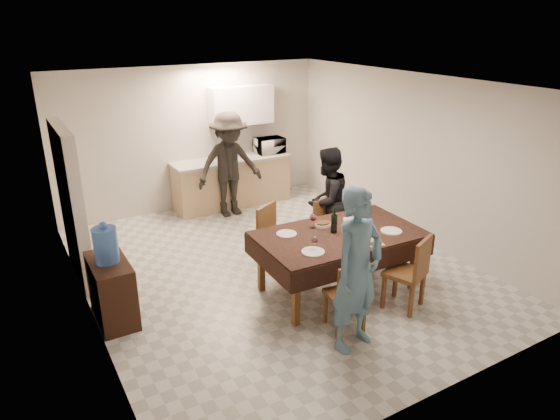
{
  "coord_description": "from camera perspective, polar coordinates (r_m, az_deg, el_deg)",
  "views": [
    {
      "loc": [
        -3.14,
        -5.55,
        3.37
      ],
      "look_at": [
        -0.08,
        -0.3,
        1.01
      ],
      "focal_mm": 32.0,
      "sensor_mm": 36.0,
      "label": 1
    }
  ],
  "objects": [
    {
      "name": "floor",
      "position": [
        7.22,
        -0.62,
        -6.65
      ],
      "size": [
        5.0,
        6.0,
        0.02
      ],
      "primitive_type": "cube",
      "color": "beige",
      "rests_on": "ground"
    },
    {
      "name": "ceiling",
      "position": [
        6.43,
        -0.71,
        14.31
      ],
      "size": [
        5.0,
        6.0,
        0.02
      ],
      "primitive_type": "cube",
      "color": "white",
      "rests_on": "wall_back"
    },
    {
      "name": "wall_back",
      "position": [
        9.34,
        -9.88,
        8.09
      ],
      "size": [
        5.0,
        0.02,
        2.6
      ],
      "primitive_type": "cube",
      "color": "beige",
      "rests_on": "floor"
    },
    {
      "name": "wall_front",
      "position": [
        4.55,
        18.5,
        -7.1
      ],
      "size": [
        5.0,
        0.02,
        2.6
      ],
      "primitive_type": "cube",
      "color": "beige",
      "rests_on": "floor"
    },
    {
      "name": "wall_left",
      "position": [
        5.96,
        -22.06,
        -0.75
      ],
      "size": [
        0.02,
        6.0,
        2.6
      ],
      "primitive_type": "cube",
      "color": "beige",
      "rests_on": "floor"
    },
    {
      "name": "wall_right",
      "position": [
        8.18,
        14.83,
        5.83
      ],
      "size": [
        0.02,
        6.0,
        2.6
      ],
      "primitive_type": "cube",
      "color": "beige",
      "rests_on": "floor"
    },
    {
      "name": "stub_partition",
      "position": [
        7.18,
        -22.73,
        0.63
      ],
      "size": [
        0.15,
        1.4,
        2.1
      ],
      "primitive_type": "cube",
      "color": "silver",
      "rests_on": "floor"
    },
    {
      "name": "kitchen_base_cabinet",
      "position": [
        9.51,
        -5.48,
        3.09
      ],
      "size": [
        2.2,
        0.6,
        0.86
      ],
      "primitive_type": "cube",
      "color": "tan",
      "rests_on": "floor"
    },
    {
      "name": "kitchen_worktop",
      "position": [
        9.38,
        -5.58,
        5.74
      ],
      "size": [
        2.24,
        0.64,
        0.05
      ],
      "primitive_type": "cube",
      "color": "#A2A39E",
      "rests_on": "kitchen_base_cabinet"
    },
    {
      "name": "upper_cabinet",
      "position": [
        9.42,
        -4.47,
        11.85
      ],
      "size": [
        1.2,
        0.34,
        0.7
      ],
      "primitive_type": "cube",
      "color": "silver",
      "rests_on": "wall_back"
    },
    {
      "name": "dining_table",
      "position": [
        6.39,
        6.77,
        -2.93
      ],
      "size": [
        2.12,
        1.29,
        0.81
      ],
      "rotation": [
        0.0,
        0.0,
        -0.04
      ],
      "color": "black",
      "rests_on": "floor"
    },
    {
      "name": "chair_near_left",
      "position": [
        5.67,
        8.04,
        -9.03
      ],
      "size": [
        0.46,
        0.46,
        0.48
      ],
      "rotation": [
        0.0,
        0.0,
        -0.16
      ],
      "color": "brown",
      "rests_on": "floor"
    },
    {
      "name": "chair_near_right",
      "position": [
        6.18,
        14.76,
        -6.32
      ],
      "size": [
        0.58,
        0.59,
        0.52
      ],
      "rotation": [
        0.0,
        0.0,
        0.42
      ],
      "color": "brown",
      "rests_on": "floor"
    },
    {
      "name": "chair_far_left",
      "position": [
        6.73,
        0.28,
        -3.07
      ],
      "size": [
        0.61,
        0.63,
        0.54
      ],
      "rotation": [
        0.0,
        0.0,
        3.63
      ],
      "color": "brown",
      "rests_on": "floor"
    },
    {
      "name": "chair_far_right",
      "position": [
        7.21,
        6.44,
        -1.86
      ],
      "size": [
        0.53,
        0.54,
        0.5
      ],
      "rotation": [
        0.0,
        0.0,
        3.47
      ],
      "color": "brown",
      "rests_on": "floor"
    },
    {
      "name": "console",
      "position": [
        6.23,
        -18.65,
        -8.72
      ],
      "size": [
        0.41,
        0.82,
        0.76
      ],
      "primitive_type": "cube",
      "color": "black",
      "rests_on": "floor"
    },
    {
      "name": "water_jug",
      "position": [
        5.97,
        -19.31,
        -3.81
      ],
      "size": [
        0.27,
        0.27,
        0.41
      ],
      "primitive_type": "cylinder",
      "color": "#4579D2",
      "rests_on": "console"
    },
    {
      "name": "wine_bottle",
      "position": [
        6.32,
        6.21,
        -1.18
      ],
      "size": [
        0.08,
        0.08,
        0.33
      ],
      "primitive_type": null,
      "color": "black",
      "rests_on": "dining_table"
    },
    {
      "name": "water_pitcher",
      "position": [
        6.5,
        9.56,
        -1.25
      ],
      "size": [
        0.14,
        0.14,
        0.22
      ],
      "primitive_type": "cylinder",
      "color": "white",
      "rests_on": "dining_table"
    },
    {
      "name": "savoury_tart",
      "position": [
        6.15,
        9.65,
        -3.43
      ],
      "size": [
        0.47,
        0.4,
        0.05
      ],
      "primitive_type": "cube",
      "rotation": [
        0.0,
        0.0,
        -0.27
      ],
      "color": "gold",
      "rests_on": "dining_table"
    },
    {
      "name": "salad_bowl",
      "position": [
        6.66,
        7.95,
        -1.29
      ],
      "size": [
        0.17,
        0.17,
        0.07
      ],
      "primitive_type": "cylinder",
      "color": "silver",
      "rests_on": "dining_table"
    },
    {
      "name": "mushroom_dish",
      "position": [
        6.55,
        4.98,
        -1.71
      ],
      "size": [
        0.22,
        0.22,
        0.04
      ],
      "primitive_type": "cylinder",
      "color": "silver",
      "rests_on": "dining_table"
    },
    {
      "name": "wine_glass_a",
      "position": [
        5.86,
        3.95,
        -3.78
      ],
      "size": [
        0.08,
        0.08,
        0.18
      ],
      "primitive_type": null,
      "color": "white",
      "rests_on": "dining_table"
    },
    {
      "name": "wine_glass_b",
      "position": [
        6.84,
        9.27,
        -0.27
      ],
      "size": [
        0.08,
        0.08,
        0.17
      ],
      "primitive_type": null,
      "color": "white",
      "rests_on": "dining_table"
    },
    {
      "name": "wine_glass_c",
      "position": [
        6.45,
        3.81,
        -1.24
      ],
      "size": [
        0.09,
        0.09,
        0.2
      ],
      "primitive_type": null,
      "color": "white",
      "rests_on": "dining_table"
    },
    {
      "name": "plate_near_left",
      "position": [
        5.83,
        3.79,
        -4.79
      ],
      "size": [
        0.27,
        0.27,
        0.02
      ],
      "primitive_type": "cylinder",
      "color": "silver",
      "rests_on": "dining_table"
    },
    {
      "name": "plate_near_right",
      "position": [
        6.52,
        12.6,
        -2.36
      ],
      "size": [
        0.27,
        0.27,
        0.02
      ],
      "primitive_type": "cylinder",
      "color": "silver",
      "rests_on": "dining_table"
    },
    {
      "name": "plate_far_left",
      "position": [
        6.29,
        0.75,
        -2.73
      ],
      "size": [
        0.26,
        0.26,
        0.01
      ],
      "primitive_type": "cylinder",
      "color": "silver",
      "rests_on": "dining_table"
    },
    {
      "name": "plate_far_right",
      "position": [
        6.94,
        9.29,
        -0.68
      ],
      "size": [
        0.25,
        0.25,
        0.01
      ],
      "primitive_type": "cylinder",
      "color": "silver",
      "rests_on": "dining_table"
    },
    {
      "name": "microwave",
      "position": [
        9.69,
        -1.18,
        7.39
      ],
      "size": [
        0.53,
        0.36,
        0.3
      ],
      "primitive_type": "imported",
      "rotation": [
        0.0,
        0.0,
        3.14
      ],
      "color": "silver",
      "rests_on": "kitchen_worktop"
    },
    {
      "name": "person_near",
      "position": [
        5.29,
        8.82,
        -6.84
      ],
      "size": [
        0.74,
        0.56,
        1.82
      ],
      "primitive_type": "imported",
      "rotation": [
        0.0,
        0.0,
        0.21
      ],
      "color": "slate",
      "rests_on": "floor"
    },
    {
      "name": "person_far",
      "position": [
        7.46,
        5.38,
        1.05
      ],
      "size": [
        0.94,
        0.83,
        1.62
      ],
      "primitive_type": "imported",
      "rotation": [
        0.0,
        0.0,
        3.46
      ],
      "color": "black",
      "rests_on": "floor"
    },
    {
      "name": "person_kitchen",
      "position": [
        8.87,
        -5.8,
        5.16
      ],
      "size": [
        1.21,
        0.69,
        1.87
      ],
      "primitive_type": "imported",
      "color": "black",
      "rests_on": "floor"
    }
  ]
}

